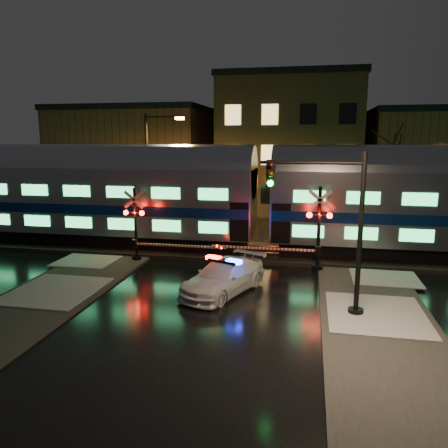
{
  "coord_description": "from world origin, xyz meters",
  "views": [
    {
      "loc": [
        3.93,
        -18.9,
        6.42
      ],
      "look_at": [
        -0.29,
        2.5,
        2.2
      ],
      "focal_mm": 35.0,
      "sensor_mm": 36.0,
      "label": 1
    }
  ],
  "objects_px": {
    "police_car": "(224,277)",
    "traffic_light": "(333,231)",
    "crossing_signal_left": "(142,232)",
    "streetlight": "(151,166)",
    "crossing_signal_right": "(311,237)"
  },
  "relations": [
    {
      "from": "crossing_signal_left",
      "to": "streetlight",
      "type": "xyz_separation_m",
      "value": [
        -1.86,
        6.7,
        3.03
      ]
    },
    {
      "from": "crossing_signal_left",
      "to": "streetlight",
      "type": "height_order",
      "value": "streetlight"
    },
    {
      "from": "traffic_light",
      "to": "crossing_signal_left",
      "type": "bearing_deg",
      "value": 163.58
    },
    {
      "from": "police_car",
      "to": "traffic_light",
      "type": "relative_size",
      "value": 0.85
    },
    {
      "from": "traffic_light",
      "to": "streetlight",
      "type": "xyz_separation_m",
      "value": [
        -11.36,
        12.1,
        1.46
      ]
    },
    {
      "from": "crossing_signal_right",
      "to": "traffic_light",
      "type": "height_order",
      "value": "traffic_light"
    },
    {
      "from": "streetlight",
      "to": "traffic_light",
      "type": "bearing_deg",
      "value": -46.81
    },
    {
      "from": "crossing_signal_right",
      "to": "crossing_signal_left",
      "type": "relative_size",
      "value": 1.07
    },
    {
      "from": "police_car",
      "to": "traffic_light",
      "type": "bearing_deg",
      "value": 1.8
    },
    {
      "from": "crossing_signal_left",
      "to": "traffic_light",
      "type": "relative_size",
      "value": 0.93
    },
    {
      "from": "crossing_signal_right",
      "to": "traffic_light",
      "type": "xyz_separation_m",
      "value": [
        0.73,
        -5.41,
        1.45
      ]
    },
    {
      "from": "crossing_signal_left",
      "to": "streetlight",
      "type": "bearing_deg",
      "value": 105.55
    },
    {
      "from": "police_car",
      "to": "streetlight",
      "type": "distance_m",
      "value": 13.22
    },
    {
      "from": "streetlight",
      "to": "crossing_signal_right",
      "type": "bearing_deg",
      "value": -32.19
    },
    {
      "from": "streetlight",
      "to": "police_car",
      "type": "bearing_deg",
      "value": -56.17
    }
  ]
}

